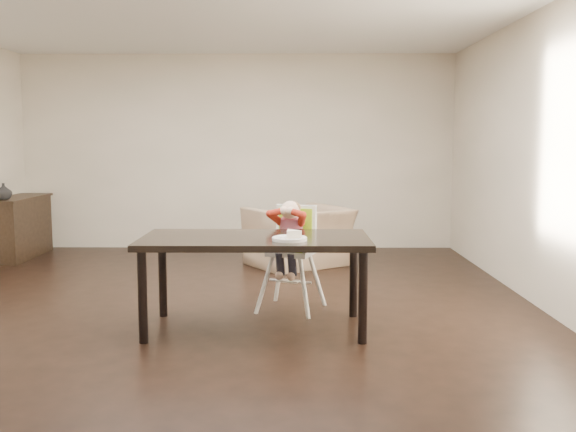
% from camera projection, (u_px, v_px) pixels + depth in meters
% --- Properties ---
extents(ground, '(7.00, 7.00, 0.00)m').
position_uv_depth(ground, '(206.00, 313.00, 5.63)').
color(ground, black).
rests_on(ground, ground).
extents(room_walls, '(6.02, 7.02, 2.71)m').
position_uv_depth(room_walls, '(203.00, 99.00, 5.42)').
color(room_walls, beige).
rests_on(room_walls, ground).
extents(dining_table, '(1.80, 0.90, 0.75)m').
position_uv_depth(dining_table, '(255.00, 247.00, 5.09)').
color(dining_table, black).
rests_on(dining_table, ground).
extents(high_chair, '(0.52, 0.52, 0.98)m').
position_uv_depth(high_chair, '(292.00, 233.00, 5.70)').
color(high_chair, white).
rests_on(high_chair, ground).
extents(plate, '(0.27, 0.27, 0.08)m').
position_uv_depth(plate, '(290.00, 237.00, 4.89)').
color(plate, white).
rests_on(plate, dining_table).
extents(armchair, '(1.30, 1.19, 0.95)m').
position_uv_depth(armchair, '(299.00, 227.00, 7.71)').
color(armchair, tan).
rests_on(armchair, ground).
extents(sideboard, '(0.44, 1.26, 0.79)m').
position_uv_depth(sideboard, '(19.00, 227.00, 8.29)').
color(sideboard, black).
rests_on(sideboard, ground).
extents(vase, '(0.24, 0.24, 0.19)m').
position_uv_depth(vase, '(4.00, 192.00, 7.85)').
color(vase, '#99999E').
rests_on(vase, sideboard).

